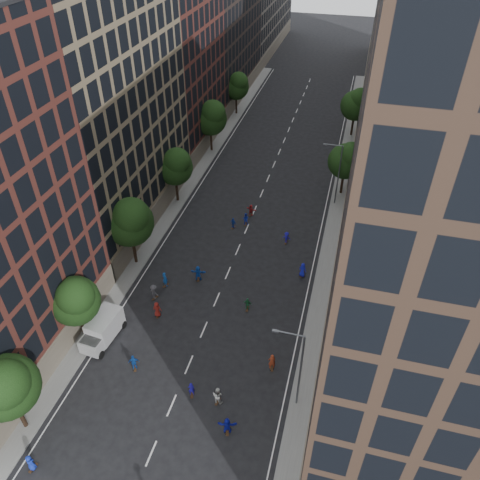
{
  "coord_description": "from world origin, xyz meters",
  "views": [
    {
      "loc": [
        11.85,
        -12.11,
        36.91
      ],
      "look_at": [
        0.42,
        30.96,
        2.0
      ],
      "focal_mm": 35.0,
      "sensor_mm": 36.0,
      "label": 1
    }
  ],
  "objects_px": {
    "cargo_van": "(102,329)",
    "skater_0": "(31,463)",
    "streetlamp_near": "(298,367)",
    "streetlamp_far": "(337,172)",
    "skater_1": "(191,389)"
  },
  "relations": [
    {
      "from": "cargo_van",
      "to": "skater_0",
      "type": "bearing_deg",
      "value": -81.21
    },
    {
      "from": "streetlamp_near",
      "to": "streetlamp_far",
      "type": "relative_size",
      "value": 1.0
    },
    {
      "from": "streetlamp_far",
      "to": "skater_1",
      "type": "relative_size",
      "value": 5.68
    },
    {
      "from": "skater_0",
      "to": "cargo_van",
      "type": "bearing_deg",
      "value": -75.14
    },
    {
      "from": "streetlamp_near",
      "to": "streetlamp_far",
      "type": "xyz_separation_m",
      "value": [
        0.0,
        33.0,
        0.0
      ]
    },
    {
      "from": "cargo_van",
      "to": "skater_1",
      "type": "distance_m",
      "value": 11.35
    },
    {
      "from": "cargo_van",
      "to": "skater_1",
      "type": "bearing_deg",
      "value": -14.38
    },
    {
      "from": "streetlamp_near",
      "to": "cargo_van",
      "type": "distance_m",
      "value": 20.15
    },
    {
      "from": "skater_0",
      "to": "streetlamp_near",
      "type": "bearing_deg",
      "value": -138.28
    },
    {
      "from": "streetlamp_far",
      "to": "cargo_van",
      "type": "xyz_separation_m",
      "value": [
        -19.66,
        -30.68,
        -3.76
      ]
    },
    {
      "from": "streetlamp_far",
      "to": "skater_0",
      "type": "relative_size",
      "value": 5.41
    },
    {
      "from": "streetlamp_near",
      "to": "streetlamp_far",
      "type": "height_order",
      "value": "same"
    },
    {
      "from": "streetlamp_far",
      "to": "streetlamp_near",
      "type": "bearing_deg",
      "value": -90.0
    },
    {
      "from": "skater_0",
      "to": "skater_1",
      "type": "distance_m",
      "value": 13.69
    },
    {
      "from": "streetlamp_near",
      "to": "cargo_van",
      "type": "bearing_deg",
      "value": 173.26
    }
  ]
}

